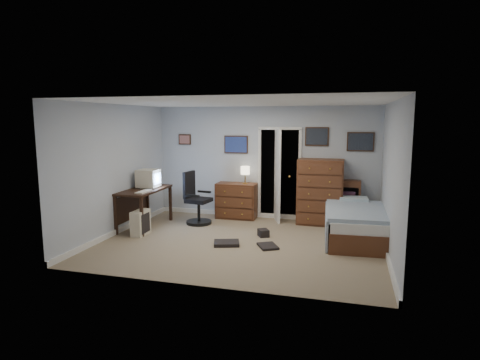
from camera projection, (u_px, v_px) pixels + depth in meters
name	position (u px, v px, depth m)	size (l,w,h in m)	color
floor	(241.00, 243.00, 7.26)	(5.00, 4.00, 0.02)	gray
computer_desk	(140.00, 198.00, 8.26)	(0.66, 1.39, 0.80)	black
crt_monitor	(148.00, 178.00, 8.32)	(0.42, 0.39, 0.38)	beige
keyboard	(144.00, 192.00, 7.83)	(0.16, 0.43, 0.03)	beige
pc_tower	(141.00, 223.00, 7.72)	(0.23, 0.45, 0.48)	beige
office_chair	(196.00, 204.00, 8.55)	(0.62, 0.62, 1.12)	black
media_stack	(175.00, 194.00, 9.97)	(0.15, 0.15, 0.73)	maroon
low_dresser	(237.00, 201.00, 9.04)	(0.90, 0.45, 0.80)	brown
table_lamp	(245.00, 171.00, 8.89)	(0.20, 0.20, 0.39)	gold
doorway	(281.00, 173.00, 9.18)	(0.96, 1.12, 2.05)	black
tall_dresser	(320.00, 192.00, 8.49)	(0.94, 0.55, 1.39)	brown
headboard_bookcase	(335.00, 200.00, 8.55)	(1.06, 0.29, 0.95)	brown
bed	(355.00, 223.00, 7.42)	(1.18, 2.06, 0.66)	brown
wall_posters	(290.00, 141.00, 8.74)	(4.38, 0.04, 0.60)	#331E11
floor_clutter	(247.00, 241.00, 7.23)	(1.23, 1.05, 0.14)	black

